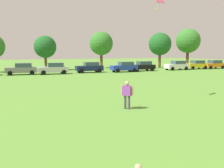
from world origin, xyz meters
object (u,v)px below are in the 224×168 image
(parked_car_black_5, at_px, (143,66))
(tree_right, at_px, (160,44))
(parked_car_silver_2, at_px, (54,68))
(tree_far_right, at_px, (188,41))
(parked_car_gray_1, at_px, (22,69))
(parked_car_blue_4, at_px, (124,67))
(kite, at_px, (158,0))
(adult_bystander, at_px, (127,92))
(tree_center_left, at_px, (45,47))
(tree_center_right, at_px, (101,44))
(parked_car_orange_8, at_px, (214,64))
(parked_car_white_6, at_px, (177,65))
(parked_car_yellow_7, at_px, (197,65))
(parked_car_navy_3, at_px, (90,67))

(parked_car_black_5, distance_m, tree_right, 10.07)
(parked_car_silver_2, bearing_deg, tree_far_right, -163.97)
(parked_car_gray_1, distance_m, parked_car_blue_4, 15.93)
(kite, relative_size, parked_car_blue_4, 0.24)
(adult_bystander, bearing_deg, parked_car_blue_4, 115.37)
(tree_center_left, xyz_separation_m, tree_far_right, (31.42, 0.66, 1.56))
(parked_car_gray_1, height_order, tree_center_right, tree_center_right)
(adult_bystander, xyz_separation_m, tree_right, (21.12, 30.62, 3.90))
(adult_bystander, distance_m, parked_car_orange_8, 38.76)
(tree_right, bearing_deg, parked_car_white_6, -90.77)
(parked_car_blue_4, height_order, tree_center_left, tree_center_left)
(parked_car_gray_1, relative_size, tree_center_left, 0.70)
(parked_car_blue_4, bearing_deg, parked_car_yellow_7, -175.66)
(parked_car_silver_2, xyz_separation_m, parked_car_white_6, (22.22, 0.47, 0.00))
(parked_car_white_6, height_order, parked_car_orange_8, same)
(parked_car_blue_4, height_order, parked_car_orange_8, same)
(parked_car_navy_3, distance_m, tree_far_right, 27.02)
(parked_car_white_6, xyz_separation_m, parked_car_yellow_7, (4.86, 0.54, 0.00))
(parked_car_blue_4, height_order, tree_far_right, tree_far_right)
(adult_bystander, relative_size, parked_car_navy_3, 0.38)
(kite, height_order, tree_right, tree_right)
(tree_far_right, bearing_deg, parked_car_gray_1, -166.90)
(parked_car_navy_3, relative_size, tree_center_right, 0.59)
(parked_car_silver_2, height_order, tree_center_right, tree_center_right)
(parked_car_blue_4, height_order, tree_right, tree_right)
(tree_center_left, bearing_deg, parked_car_navy_3, -50.75)
(parked_car_silver_2, xyz_separation_m, parked_car_black_5, (15.24, 0.65, 0.00))
(parked_car_gray_1, xyz_separation_m, parked_car_white_6, (26.69, -0.18, 0.00))
(parked_car_white_6, bearing_deg, parked_car_black_5, -1.40)
(parked_car_silver_2, distance_m, tree_far_right, 32.68)
(parked_car_navy_3, bearing_deg, kite, 86.49)
(parked_car_silver_2, relative_size, parked_car_black_5, 1.00)
(parked_car_gray_1, relative_size, tree_center_right, 0.59)
(parked_car_silver_2, bearing_deg, tree_center_right, -137.09)
(parked_car_white_6, bearing_deg, parked_car_gray_1, -0.38)
(parked_car_black_5, xyz_separation_m, parked_car_white_6, (6.97, -0.17, 0.00))
(tree_right, distance_m, tree_far_right, 9.11)
(tree_right, height_order, tree_far_right, tree_far_right)
(adult_bystander, bearing_deg, parked_car_yellow_7, 92.67)
(tree_center_left, bearing_deg, parked_car_orange_8, -13.52)
(parked_car_navy_3, xyz_separation_m, parked_car_orange_8, (25.25, -0.05, 0.00))
(adult_bystander, bearing_deg, parked_car_white_6, 97.99)
(parked_car_white_6, distance_m, tree_center_right, 15.45)
(adult_bystander, xyz_separation_m, parked_car_silver_2, (-1.17, 24.02, -0.11))
(parked_car_gray_1, height_order, parked_car_navy_3, same)
(parked_car_white_6, bearing_deg, kite, 51.43)
(adult_bystander, distance_m, parked_car_silver_2, 24.05)
(parked_car_gray_1, distance_m, parked_car_yellow_7, 31.55)
(parked_car_white_6, xyz_separation_m, tree_right, (0.08, 6.13, 4.01))
(parked_car_blue_4, height_order, parked_car_black_5, same)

